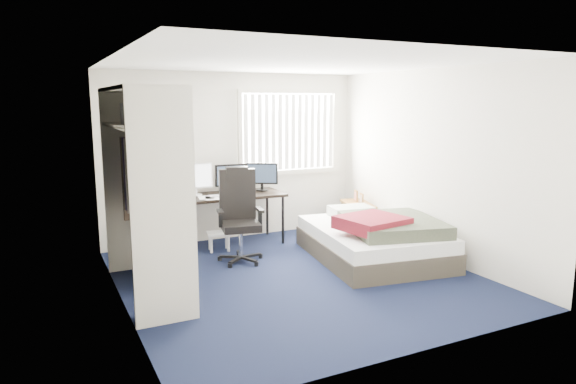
{
  "coord_description": "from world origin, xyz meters",
  "views": [
    {
      "loc": [
        -2.71,
        -5.2,
        2.07
      ],
      "look_at": [
        0.06,
        0.4,
        0.97
      ],
      "focal_mm": 32.0,
      "sensor_mm": 36.0,
      "label": 1
    }
  ],
  "objects_px": {
    "desk": "(230,192)",
    "nightstand": "(358,207)",
    "bed": "(375,238)",
    "office_chair": "(240,225)"
  },
  "relations": [
    {
      "from": "desk",
      "to": "nightstand",
      "type": "distance_m",
      "value": 2.02
    },
    {
      "from": "nightstand",
      "to": "bed",
      "type": "height_order",
      "value": "nightstand"
    },
    {
      "from": "office_chair",
      "to": "nightstand",
      "type": "distance_m",
      "value": 2.15
    },
    {
      "from": "bed",
      "to": "office_chair",
      "type": "bearing_deg",
      "value": 154.87
    },
    {
      "from": "nightstand",
      "to": "bed",
      "type": "xyz_separation_m",
      "value": [
        -0.49,
        -1.14,
        -0.17
      ]
    },
    {
      "from": "office_chair",
      "to": "nightstand",
      "type": "height_order",
      "value": "office_chair"
    },
    {
      "from": "desk",
      "to": "nightstand",
      "type": "xyz_separation_m",
      "value": [
        1.95,
        -0.42,
        -0.33
      ]
    },
    {
      "from": "desk",
      "to": "office_chair",
      "type": "bearing_deg",
      "value": -101.96
    },
    {
      "from": "desk",
      "to": "bed",
      "type": "height_order",
      "value": "desk"
    },
    {
      "from": "desk",
      "to": "office_chair",
      "type": "xyz_separation_m",
      "value": [
        -0.17,
        -0.79,
        -0.31
      ]
    }
  ]
}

